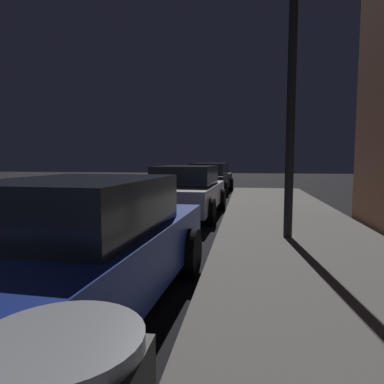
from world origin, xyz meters
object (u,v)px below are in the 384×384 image
at_px(car_silver, 186,191).
at_px(street_lamp, 293,32).
at_px(car_blue, 81,248).
at_px(car_black, 210,178).

height_order(car_silver, street_lamp, street_lamp).
height_order(car_blue, street_lamp, street_lamp).
bearing_deg(car_black, street_lamp, -75.81).
bearing_deg(car_black, car_blue, -90.00).
bearing_deg(car_blue, car_black, 90.00).
xyz_separation_m(car_silver, street_lamp, (2.50, -3.15, 3.19)).
bearing_deg(car_silver, car_black, 90.01).
bearing_deg(car_silver, car_blue, -90.01).
relative_size(car_silver, car_black, 0.96).
bearing_deg(car_silver, street_lamp, -51.52).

